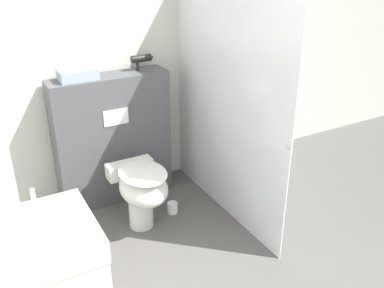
{
  "coord_description": "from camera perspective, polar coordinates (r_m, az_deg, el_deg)",
  "views": [
    {
      "loc": [
        -1.27,
        -1.25,
        2.21
      ],
      "look_at": [
        0.2,
        1.4,
        0.77
      ],
      "focal_mm": 40.0,
      "sensor_mm": 36.0,
      "label": 1
    }
  ],
  "objects": [
    {
      "name": "shower_glass",
      "position": [
        3.54,
        4.5,
        5.06
      ],
      "size": [
        0.04,
        1.64,
        1.97
      ],
      "color": "silver",
      "rests_on": "ground_plane"
    },
    {
      "name": "partition_panel",
      "position": [
        3.93,
        -10.47,
        0.63
      ],
      "size": [
        1.03,
        0.27,
        1.19
      ],
      "color": "#4C4C51",
      "rests_on": "ground_plane"
    },
    {
      "name": "spare_toilet_roll",
      "position": [
        3.88,
        -2.62,
        -8.49
      ],
      "size": [
        0.09,
        0.09,
        0.1
      ],
      "color": "white",
      "rests_on": "ground_plane"
    },
    {
      "name": "folded_towel",
      "position": [
        3.65,
        -14.97,
        8.95
      ],
      "size": [
        0.31,
        0.19,
        0.09
      ],
      "color": "#8C9EAD",
      "rests_on": "partition_panel"
    },
    {
      "name": "toilet",
      "position": [
        3.53,
        -6.75,
        -6.0
      ],
      "size": [
        0.4,
        0.6,
        0.57
      ],
      "color": "white",
      "rests_on": "ground_plane"
    },
    {
      "name": "hair_drier",
      "position": [
        3.82,
        -6.71,
        11.21
      ],
      "size": [
        0.21,
        0.06,
        0.13
      ],
      "color": "black",
      "rests_on": "partition_panel"
    },
    {
      "name": "wall_back",
      "position": [
        3.95,
        -9.59,
        10.96
      ],
      "size": [
        8.0,
        0.06,
        2.5
      ],
      "color": "silver",
      "rests_on": "ground_plane"
    }
  ]
}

